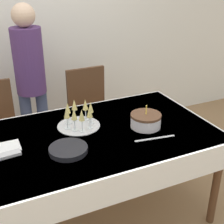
# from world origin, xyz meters

# --- Properties ---
(ground_plane) EXTENTS (12.00, 12.00, 0.00)m
(ground_plane) POSITION_xyz_m (0.00, 0.00, 0.00)
(ground_plane) COLOR #93704C
(wall_back) EXTENTS (8.00, 0.05, 2.70)m
(wall_back) POSITION_xyz_m (0.00, 1.51, 1.35)
(wall_back) COLOR silver
(wall_back) RESTS_ON ground_plane
(dining_table) EXTENTS (2.12, 1.05, 0.77)m
(dining_table) POSITION_xyz_m (0.00, 0.00, 0.67)
(dining_table) COLOR white
(dining_table) RESTS_ON ground_plane
(dining_chair_far_right) EXTENTS (0.43, 0.43, 0.96)m
(dining_chair_far_right) POSITION_xyz_m (0.47, 0.84, 0.53)
(dining_chair_far_right) COLOR #51331E
(dining_chair_far_right) RESTS_ON ground_plane
(birthday_cake) EXTENTS (0.23, 0.23, 0.18)m
(birthday_cake) POSITION_xyz_m (0.57, -0.07, 0.83)
(birthday_cake) COLOR white
(birthday_cake) RESTS_ON dining_table
(champagne_tray) EXTENTS (0.32, 0.32, 0.18)m
(champagne_tray) POSITION_xyz_m (0.12, 0.15, 0.86)
(champagne_tray) COLOR silver
(champagne_tray) RESTS_ON dining_table
(plate_stack_main) EXTENTS (0.26, 0.26, 0.03)m
(plate_stack_main) POSITION_xyz_m (-0.07, -0.16, 0.79)
(plate_stack_main) COLOR black
(plate_stack_main) RESTS_ON dining_table
(cake_knife) EXTENTS (0.30, 0.06, 0.00)m
(cake_knife) POSITION_xyz_m (0.54, -0.25, 0.78)
(cake_knife) COLOR silver
(cake_knife) RESTS_ON dining_table
(fork_pile) EXTENTS (0.17, 0.07, 0.02)m
(fork_pile) POSITION_xyz_m (-0.44, -0.05, 0.78)
(fork_pile) COLOR silver
(fork_pile) RESTS_ON dining_table
(napkin_pile) EXTENTS (0.15, 0.15, 0.01)m
(napkin_pile) POSITION_xyz_m (-0.42, 0.05, 0.78)
(napkin_pile) COLOR white
(napkin_pile) RESTS_ON dining_table
(person_standing) EXTENTS (0.28, 0.28, 1.59)m
(person_standing) POSITION_xyz_m (-0.06, 1.01, 0.96)
(person_standing) COLOR #3F4C72
(person_standing) RESTS_ON ground_plane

